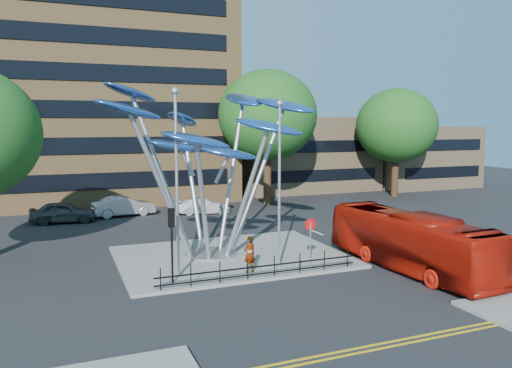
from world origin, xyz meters
name	(u,v)px	position (x,y,z in m)	size (l,w,h in m)	color
ground	(297,289)	(0.00, 0.00, 0.00)	(120.00, 120.00, 0.00)	black
traffic_island	(231,257)	(-1.00, 6.00, 0.07)	(12.00, 9.00, 0.15)	slate
double_yellow_near	(377,344)	(0.00, -6.00, 0.01)	(40.00, 0.12, 0.01)	gold
double_yellow_far	(383,348)	(0.00, -6.30, 0.01)	(40.00, 0.12, 0.01)	gold
brick_tower	(92,43)	(-6.00, 32.00, 15.00)	(25.00, 15.00, 30.00)	olive
low_building_near	(305,154)	(16.00, 30.00, 4.00)	(15.00, 8.00, 8.00)	#9D7F5C
low_building_far	(419,156)	(30.00, 28.00, 3.50)	(12.00, 8.00, 7.00)	#9D7F5C
tree_right	(267,116)	(8.00, 22.00, 8.04)	(8.80, 8.80, 12.11)	black
tree_far	(396,126)	(22.00, 22.00, 7.11)	(8.00, 8.00, 10.81)	black
leaf_sculpture	(207,132)	(-2.07, 6.68, 6.87)	(12.72, 9.54, 9.51)	#9EA0A5
street_lamp_left	(176,166)	(-4.50, 3.50, 5.36)	(0.36, 0.36, 8.80)	#9EA0A5
street_lamp_right	(279,169)	(0.50, 3.00, 5.09)	(0.36, 0.36, 8.30)	#9EA0A5
traffic_light_island	(172,229)	(-5.00, 2.50, 2.61)	(0.28, 0.18, 3.42)	black
no_entry_sign_island	(310,234)	(2.00, 2.52, 1.82)	(0.60, 0.10, 2.45)	#9EA0A5
pedestrian_railing_front	(261,269)	(-1.00, 1.70, 0.55)	(10.00, 0.06, 1.00)	black
red_bus	(410,241)	(6.60, 0.62, 1.45)	(2.44, 10.43, 2.91)	#9E1307
pedestrian	(250,254)	(-1.18, 2.74, 1.04)	(0.65, 0.43, 1.78)	gray
parked_car_left	(63,212)	(-9.33, 19.93, 0.80)	(1.89, 4.69, 1.60)	#3D4044
parked_car_mid	(124,206)	(-4.83, 21.06, 0.80)	(1.69, 4.84, 1.60)	#ADAFB5
parked_car_right	(203,206)	(1.36, 19.83, 0.64)	(1.79, 4.40, 1.28)	white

